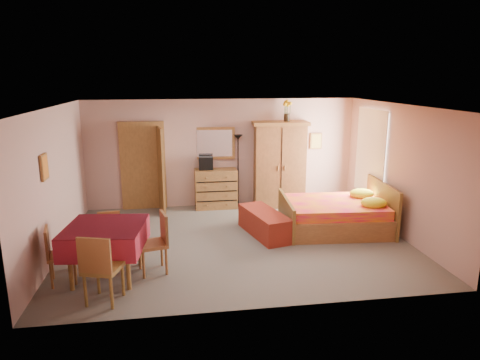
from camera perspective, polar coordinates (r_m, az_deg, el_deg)
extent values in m
plane|color=slate|center=(8.39, -0.37, -8.16)|extent=(6.50, 6.50, 0.00)
plane|color=brown|center=(7.81, -0.40, 9.85)|extent=(6.50, 6.50, 0.00)
cube|color=tan|center=(10.43, -2.37, 3.60)|extent=(6.50, 0.10, 2.60)
cube|color=tan|center=(5.63, 3.30, -5.20)|extent=(6.50, 0.10, 2.60)
cube|color=tan|center=(8.20, -23.47, -0.30)|extent=(0.10, 5.00, 2.60)
cube|color=tan|center=(9.04, 20.45, 1.19)|extent=(0.10, 5.00, 2.60)
cube|color=#9E6B35|center=(10.42, -12.78, 1.72)|extent=(1.06, 0.12, 2.15)
cube|color=white|center=(10.04, 17.05, 3.49)|extent=(0.08, 1.40, 1.95)
cube|color=orange|center=(7.55, -24.65, 1.57)|extent=(0.04, 0.32, 0.42)
cube|color=#D8BF59|center=(10.87, 10.10, 5.14)|extent=(0.30, 0.04, 0.40)
cube|color=brown|center=(10.37, -3.23, -1.14)|extent=(1.00, 0.50, 0.95)
cube|color=silver|center=(10.36, -3.43, 4.92)|extent=(0.99, 0.12, 0.78)
cube|color=black|center=(10.24, -4.57, 2.26)|extent=(0.34, 0.26, 0.31)
cube|color=black|center=(10.41, -0.26, 1.24)|extent=(0.24, 0.24, 1.76)
cube|color=brown|center=(10.43, 5.27, 2.10)|extent=(1.37, 0.77, 2.08)
cube|color=gold|center=(10.29, 6.28, 9.18)|extent=(0.20, 0.20, 0.50)
cube|color=#E4164A|center=(9.08, 12.50, -3.49)|extent=(2.24, 1.83, 0.98)
cube|color=maroon|center=(8.66, 3.28, -5.76)|extent=(0.88, 1.54, 0.48)
cube|color=maroon|center=(7.14, -17.35, -9.09)|extent=(1.31, 1.31, 0.86)
cube|color=olive|center=(6.40, -17.79, -11.02)|extent=(0.59, 0.59, 1.04)
cube|color=#AF6E3B|center=(7.76, -16.97, -7.34)|extent=(0.41, 0.41, 0.83)
cube|color=#A36737|center=(7.20, -22.65, -9.18)|extent=(0.49, 0.49, 0.91)
cube|color=#9A6034|center=(7.11, -11.63, -8.30)|extent=(0.54, 0.54, 0.99)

